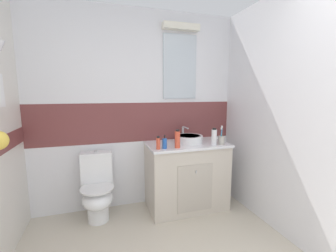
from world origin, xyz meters
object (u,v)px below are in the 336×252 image
at_px(toilet, 97,189).
at_px(deodorant_spray_can, 158,143).
at_px(mouthwash_bottle, 214,137).
at_px(shampoo_bottle_tall, 177,139).
at_px(toothbrush_cup, 221,140).
at_px(sink_basin, 189,139).
at_px(soap_dispenser, 165,143).

xyz_separation_m(toilet, deodorant_spray_can, (0.68, -0.23, 0.55)).
relative_size(mouthwash_bottle, deodorant_spray_can, 1.41).
distance_m(mouthwash_bottle, shampoo_bottle_tall, 0.47).
bearing_deg(toothbrush_cup, deodorant_spray_can, 179.38).
distance_m(sink_basin, toilet, 1.25).
bearing_deg(mouthwash_bottle, shampoo_bottle_tall, 179.69).
height_order(toilet, toothbrush_cup, toothbrush_cup).
bearing_deg(mouthwash_bottle, toilet, 170.15).
bearing_deg(deodorant_spray_can, sink_basin, 24.84).
bearing_deg(deodorant_spray_can, mouthwash_bottle, -0.70).
height_order(sink_basin, toilet, sink_basin).
height_order(soap_dispenser, mouthwash_bottle, mouthwash_bottle).
bearing_deg(soap_dispenser, sink_basin, 28.19).
distance_m(sink_basin, deodorant_spray_can, 0.50).
distance_m(sink_basin, mouthwash_bottle, 0.33).
relative_size(sink_basin, toothbrush_cup, 1.72).
bearing_deg(toilet, sink_basin, -0.90).
distance_m(toilet, shampoo_bottle_tall, 1.10).
distance_m(toothbrush_cup, mouthwash_bottle, 0.11).
distance_m(sink_basin, toothbrush_cup, 0.40).
bearing_deg(shampoo_bottle_tall, mouthwash_bottle, -0.31).
bearing_deg(sink_basin, shampoo_bottle_tall, -136.77).
relative_size(toothbrush_cup, mouthwash_bottle, 1.10).
height_order(sink_basin, deodorant_spray_can, sink_basin).
distance_m(toilet, mouthwash_bottle, 1.51).
xyz_separation_m(sink_basin, deodorant_spray_can, (-0.46, -0.21, 0.02)).
bearing_deg(mouthwash_bottle, toothbrush_cup, -0.08).
bearing_deg(shampoo_bottle_tall, deodorant_spray_can, 178.47).
bearing_deg(toilet, mouthwash_bottle, -9.85).
height_order(toilet, soap_dispenser, soap_dispenser).
bearing_deg(sink_basin, mouthwash_bottle, -42.76).
xyz_separation_m(sink_basin, shampoo_bottle_tall, (-0.23, -0.22, 0.05)).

